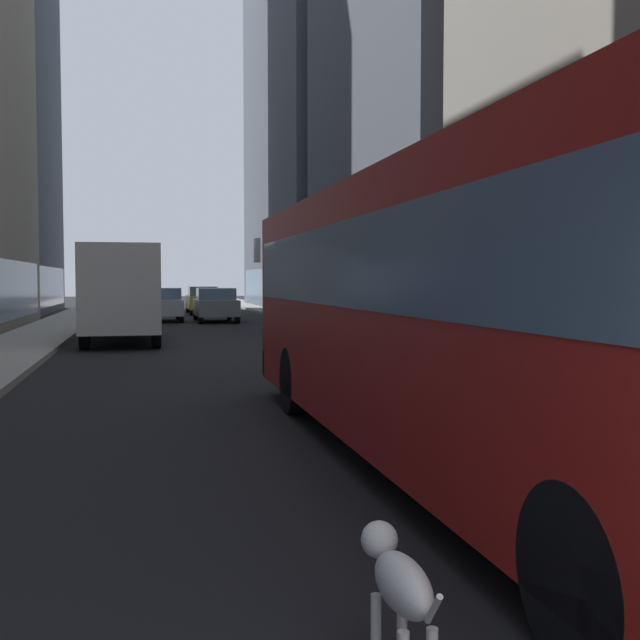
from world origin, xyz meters
name	(u,v)px	position (x,y,z in m)	size (l,w,h in m)	color
ground_plane	(191,323)	(0.00, 35.00, 0.00)	(120.00, 120.00, 0.00)	black
sidewalk_left	(64,323)	(-5.70, 35.00, 0.07)	(2.40, 110.00, 0.15)	#9E9991
sidewalk_right	(309,320)	(5.70, 35.00, 0.07)	(2.40, 110.00, 0.15)	gray
building_right_mid	(481,0)	(11.90, 29.18, 13.81)	(11.55, 16.42, 27.63)	#4C515B
building_right_far	(349,10)	(11.90, 50.49, 20.68)	(11.92, 22.22, 41.37)	#4C515B
transit_bus	(463,301)	(1.20, 6.44, 1.78)	(2.78, 11.53, 3.05)	red
car_yellow_taxi	(202,300)	(1.20, 43.96, 0.82)	(1.71, 4.65, 1.62)	yellow
car_white_van	(369,333)	(2.80, 15.26, 0.82)	(1.87, 4.04, 1.62)	silver
car_grey_wagon	(216,305)	(1.20, 35.45, 0.82)	(1.90, 4.31, 1.62)	slate
car_silver_sedan	(164,304)	(-1.20, 36.44, 0.82)	(1.71, 4.09, 1.62)	#B7BABF
box_truck	(123,290)	(-2.80, 24.29, 1.67)	(2.30, 7.50, 3.05)	silver
dalmatian_dog	(398,582)	(-0.89, 2.43, 0.51)	(0.22, 0.96, 0.72)	white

